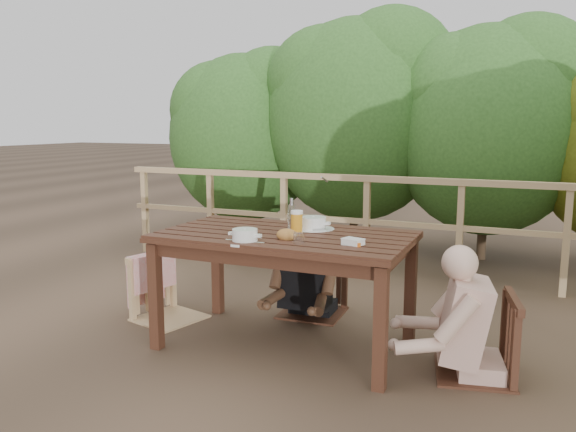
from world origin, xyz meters
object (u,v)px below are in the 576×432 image
at_px(chair_left, 168,261).
at_px(butter_tub, 353,243).
at_px(diner_right, 485,270).
at_px(woman, 314,238).
at_px(tumbler, 299,240).
at_px(chair_right, 478,299).
at_px(beer_glass, 297,222).
at_px(chair_far, 313,255).
at_px(table, 285,291).
at_px(soup_far, 313,224).
at_px(bread_roll, 287,235).
at_px(soup_near, 245,236).
at_px(bottle, 292,215).

height_order(chair_left, butter_tub, chair_left).
height_order(diner_right, butter_tub, diner_right).
relative_size(woman, tumbler, 14.86).
height_order(chair_right, tumbler, chair_right).
bearing_deg(chair_right, beer_glass, -104.01).
distance_m(chair_far, woman, 0.13).
xyz_separation_m(tumbler, butter_tub, (0.31, 0.11, -0.01)).
bearing_deg(table, soup_far, 63.33).
height_order(bread_roll, beer_glass, beer_glass).
xyz_separation_m(diner_right, butter_tub, (-0.75, -0.20, 0.14)).
bearing_deg(soup_near, bottle, 73.26).
bearing_deg(diner_right, chair_right, 78.17).
bearing_deg(bread_roll, chair_left, 165.47).
height_order(woman, tumbler, woman).
relative_size(woman, bread_roll, 8.76).
bearing_deg(chair_right, chair_far, -128.16).
height_order(chair_right, woman, woman).
height_order(chair_left, soup_far, chair_left).
relative_size(chair_far, tumbler, 11.79).
bearing_deg(bread_roll, diner_right, 9.99).
relative_size(chair_far, soup_far, 3.27).
bearing_deg(soup_near, bread_roll, 33.97).
bearing_deg(woman, table, 92.40).
bearing_deg(chair_right, chair_left, -103.94).
bearing_deg(bottle, chair_left, 179.66).
distance_m(chair_far, tumbler, 1.05).
bearing_deg(chair_far, chair_left, -152.70).
relative_size(table, diner_right, 1.27).
height_order(chair_right, diner_right, diner_right).
bearing_deg(woman, chair_left, 28.17).
distance_m(soup_far, bread_roll, 0.41).
bearing_deg(beer_glass, table, -124.07).
relative_size(table, soup_near, 6.19).
bearing_deg(table, woman, 95.22).
xyz_separation_m(diner_right, beer_glass, (-1.23, 0.05, 0.19)).
xyz_separation_m(table, diner_right, (1.28, 0.03, 0.27)).
bearing_deg(chair_left, beer_glass, -77.34).
relative_size(diner_right, tumbler, 15.98).
bearing_deg(diner_right, tumbler, 94.27).
height_order(chair_far, beer_glass, chair_far).
relative_size(soup_far, bottle, 1.24).
relative_size(soup_near, bread_roll, 1.92).
xyz_separation_m(chair_far, chair_right, (1.32, -0.65, -0.01)).
bearing_deg(soup_far, chair_left, -174.49).
bearing_deg(soup_far, diner_right, -9.53).
bearing_deg(bottle, soup_near, -106.74).
bearing_deg(soup_near, butter_tub, 13.49).
xyz_separation_m(chair_far, beer_glass, (0.12, -0.61, 0.37)).
relative_size(chair_right, woman, 0.78).
distance_m(bread_roll, butter_tub, 0.44).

